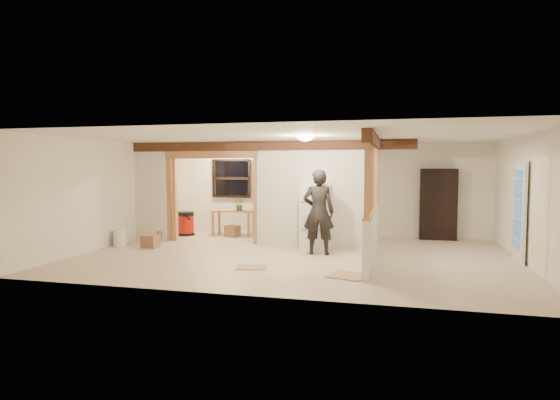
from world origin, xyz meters
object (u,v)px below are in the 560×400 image
(woman, at_px, (319,212))
(work_table, at_px, (233,223))
(refrigerator, at_px, (315,216))
(shop_vac, at_px, (186,223))
(bookshelf, at_px, (438,204))

(woman, height_order, work_table, woman)
(refrigerator, relative_size, shop_vac, 2.28)
(refrigerator, relative_size, woman, 0.82)
(refrigerator, distance_m, woman, 0.68)
(shop_vac, height_order, bookshelf, bookshelf)
(woman, distance_m, shop_vac, 4.50)
(woman, bearing_deg, refrigerator, -78.84)
(refrigerator, height_order, bookshelf, bookshelf)
(bookshelf, bearing_deg, shop_vac, -172.36)
(work_table, height_order, shop_vac, work_table)
(refrigerator, xyz_separation_m, shop_vac, (-3.84, 1.29, -0.42))
(refrigerator, height_order, shop_vac, refrigerator)
(refrigerator, bearing_deg, bookshelf, 37.70)
(refrigerator, xyz_separation_m, work_table, (-2.56, 1.60, -0.40))
(work_table, relative_size, bookshelf, 0.61)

